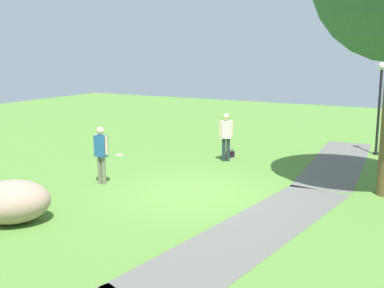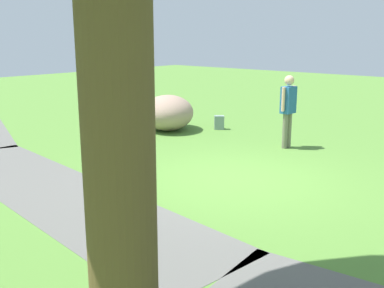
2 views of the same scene
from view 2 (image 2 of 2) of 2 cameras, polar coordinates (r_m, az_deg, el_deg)
name	(u,v)px [view 2 (image 2 of 2)]	position (r m, az deg, el deg)	size (l,w,h in m)	color
ground_plane	(234,180)	(8.86, 5.24, -4.42)	(48.00, 48.00, 0.00)	#518032
footpath_segment_mid	(56,192)	(8.48, -16.46, -5.74)	(8.15, 2.67, 0.01)	#5C5A56
lawn_boulder	(168,113)	(13.32, -3.01, 3.91)	(2.28, 2.32, 1.01)	tan
man_near_boulder	(288,106)	(11.32, 11.83, 4.63)	(0.26, 0.52, 1.76)	#6E6F58
backpack_by_boulder	(160,117)	(14.50, -4.04, 3.42)	(0.34, 0.34, 0.40)	black
spare_backpack_on_lawn	(219,123)	(13.47, 3.39, 2.66)	(0.35, 0.35, 0.40)	gray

